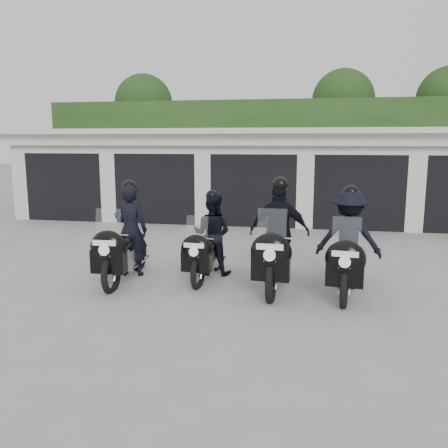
% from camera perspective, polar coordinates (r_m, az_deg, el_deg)
% --- Properties ---
extents(ground, '(80.00, 80.00, 0.00)m').
position_cam_1_polar(ground, '(9.26, -0.83, -6.33)').
color(ground, '#979792').
rests_on(ground, ground).
extents(garage_block, '(16.40, 6.80, 2.96)m').
position_cam_1_polar(garage_block, '(16.90, 4.63, 5.99)').
color(garage_block, silver).
rests_on(garage_block, ground).
extents(background_vegetation, '(20.00, 3.90, 5.80)m').
position_cam_1_polar(background_vegetation, '(21.67, 7.06, 10.39)').
color(background_vegetation, '#1B3B15').
rests_on(background_vegetation, ground).
extents(police_bike_a, '(0.69, 2.21, 1.93)m').
position_cam_1_polar(police_bike_a, '(9.09, -11.78, -1.88)').
color(police_bike_a, black).
rests_on(police_bike_a, ground).
extents(police_bike_b, '(0.82, 1.98, 1.72)m').
position_cam_1_polar(police_bike_b, '(9.13, -1.72, -1.88)').
color(police_bike_b, black).
rests_on(police_bike_b, ground).
extents(police_bike_c, '(1.13, 2.32, 2.02)m').
position_cam_1_polar(police_bike_c, '(8.61, 6.54, -1.78)').
color(police_bike_c, black).
rests_on(police_bike_c, ground).
extents(police_bike_d, '(1.20, 2.18, 1.90)m').
position_cam_1_polar(police_bike_d, '(8.54, 14.71, -2.47)').
color(police_bike_d, black).
rests_on(police_bike_d, ground).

